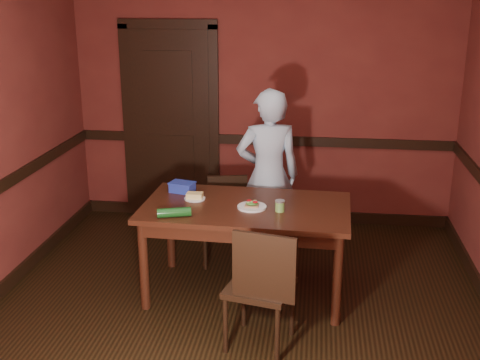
% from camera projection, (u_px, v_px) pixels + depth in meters
% --- Properties ---
extents(floor, '(4.00, 4.50, 0.01)m').
position_uv_depth(floor, '(234.00, 325.00, 4.59)').
color(floor, black).
rests_on(floor, ground).
extents(wall_back, '(4.00, 0.02, 2.70)m').
position_uv_depth(wall_back, '(263.00, 98.00, 6.30)').
color(wall_back, maroon).
rests_on(wall_back, ground).
extents(wall_front, '(4.00, 0.02, 2.70)m').
position_uv_depth(wall_front, '(141.00, 326.00, 2.05)').
color(wall_front, maroon).
rests_on(wall_front, ground).
extents(dado_back, '(4.00, 0.03, 0.10)m').
position_uv_depth(dado_back, '(263.00, 140.00, 6.43)').
color(dado_back, black).
rests_on(dado_back, ground).
extents(baseboard_back, '(4.00, 0.03, 0.12)m').
position_uv_depth(baseboard_back, '(262.00, 214.00, 6.68)').
color(baseboard_back, black).
rests_on(baseboard_back, ground).
extents(door, '(1.05, 0.07, 2.20)m').
position_uv_depth(door, '(171.00, 120.00, 6.48)').
color(door, black).
rests_on(door, ground).
extents(dining_table, '(1.69, 0.99, 0.78)m').
position_uv_depth(dining_table, '(246.00, 250.00, 4.96)').
color(dining_table, '#33160C').
rests_on(dining_table, floor).
extents(chair_far, '(0.44, 0.44, 0.80)m').
position_uv_depth(chair_far, '(221.00, 222.00, 5.54)').
color(chair_far, black).
rests_on(chair_far, floor).
extents(chair_near, '(0.52, 0.52, 0.94)m').
position_uv_depth(chair_near, '(260.00, 285.00, 4.21)').
color(chair_near, black).
rests_on(chair_near, floor).
extents(person, '(0.66, 0.51, 1.62)m').
position_uv_depth(person, '(268.00, 176.00, 5.51)').
color(person, '#A8C4D9').
rests_on(person, floor).
extents(sandwich_plate, '(0.23, 0.23, 0.06)m').
position_uv_depth(sandwich_plate, '(252.00, 206.00, 4.79)').
color(sandwich_plate, white).
rests_on(sandwich_plate, dining_table).
extents(sauce_jar, '(0.08, 0.08, 0.09)m').
position_uv_depth(sauce_jar, '(280.00, 206.00, 4.70)').
color(sauce_jar, '#679542').
rests_on(sauce_jar, dining_table).
extents(cheese_saucer, '(0.18, 0.18, 0.05)m').
position_uv_depth(cheese_saucer, '(195.00, 197.00, 4.98)').
color(cheese_saucer, white).
rests_on(cheese_saucer, dining_table).
extents(food_tub, '(0.24, 0.19, 0.09)m').
position_uv_depth(food_tub, '(182.00, 187.00, 5.15)').
color(food_tub, '#263BB2').
rests_on(food_tub, dining_table).
extents(wrapped_veg, '(0.27, 0.15, 0.07)m').
position_uv_depth(wrapped_veg, '(174.00, 212.00, 4.59)').
color(wrapped_veg, '#134516').
rests_on(wrapped_veg, dining_table).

